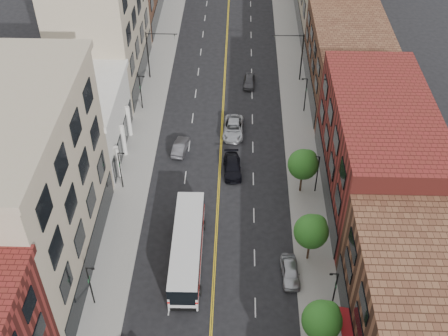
# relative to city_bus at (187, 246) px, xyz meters

# --- Properties ---
(sidewalk_left) EXTENTS (4.00, 110.00, 0.15)m
(sidewalk_left) POSITION_rel_city_bus_xyz_m (-7.30, 21.38, -1.84)
(sidewalk_left) COLOR gray
(sidewalk_left) RESTS_ON ground
(sidewalk_right) EXTENTS (4.00, 110.00, 0.15)m
(sidewalk_right) POSITION_rel_city_bus_xyz_m (12.70, 21.38, -1.84)
(sidewalk_right) COLOR gray
(sidewalk_right) RESTS_ON ground
(bldg_l_tanoffice) EXTENTS (10.00, 22.00, 18.00)m
(bldg_l_tanoffice) POSITION_rel_city_bus_xyz_m (-14.30, -0.62, 7.09)
(bldg_l_tanoffice) COLOR tan
(bldg_l_tanoffice) RESTS_ON ground
(bldg_l_white) EXTENTS (10.00, 14.00, 8.00)m
(bldg_l_white) POSITION_rel_city_bus_xyz_m (-14.30, 17.38, 2.09)
(bldg_l_white) COLOR silver
(bldg_l_white) RESTS_ON ground
(bldg_l_far_a) EXTENTS (10.00, 20.00, 18.00)m
(bldg_l_far_a) POSITION_rel_city_bus_xyz_m (-14.30, 34.38, 7.09)
(bldg_l_far_a) COLOR tan
(bldg_l_far_a) RESTS_ON ground
(bldg_r_mid) EXTENTS (10.00, 22.00, 12.00)m
(bldg_r_mid) POSITION_rel_city_bus_xyz_m (19.70, 10.38, 4.09)
(bldg_r_mid) COLOR maroon
(bldg_r_mid) RESTS_ON ground
(bldg_r_far_a) EXTENTS (10.00, 20.00, 10.00)m
(bldg_r_far_a) POSITION_rel_city_bus_xyz_m (19.70, 31.38, 3.09)
(bldg_r_far_a) COLOR brown
(bldg_r_far_a) RESTS_ON ground
(tree_r_1) EXTENTS (3.40, 3.40, 5.59)m
(tree_r_1) POSITION_rel_city_bus_xyz_m (12.09, -9.55, 2.22)
(tree_r_1) COLOR black
(tree_r_1) RESTS_ON sidewalk_right
(tree_r_2) EXTENTS (3.40, 3.40, 5.59)m
(tree_r_2) POSITION_rel_city_bus_xyz_m (12.09, 0.45, 2.22)
(tree_r_2) COLOR black
(tree_r_2) RESTS_ON sidewalk_right
(tree_r_3) EXTENTS (3.40, 3.40, 5.59)m
(tree_r_3) POSITION_rel_city_bus_xyz_m (12.09, 10.45, 2.22)
(tree_r_3) COLOR black
(tree_r_3) RESTS_ON sidewalk_right
(lamp_l_1) EXTENTS (0.81, 0.55, 5.05)m
(lamp_l_1) POSITION_rel_city_bus_xyz_m (-8.25, -5.62, 1.06)
(lamp_l_1) COLOR black
(lamp_l_1) RESTS_ON sidewalk_left
(lamp_l_2) EXTENTS (0.81, 0.55, 5.05)m
(lamp_l_2) POSITION_rel_city_bus_xyz_m (-8.25, 10.38, 1.06)
(lamp_l_2) COLOR black
(lamp_l_2) RESTS_ON sidewalk_left
(lamp_l_3) EXTENTS (0.81, 0.55, 5.05)m
(lamp_l_3) POSITION_rel_city_bus_xyz_m (-8.25, 26.38, 1.06)
(lamp_l_3) COLOR black
(lamp_l_3) RESTS_ON sidewalk_left
(lamp_r_1) EXTENTS (0.81, 0.55, 5.05)m
(lamp_r_1) POSITION_rel_city_bus_xyz_m (13.65, -5.62, 1.06)
(lamp_r_1) COLOR black
(lamp_r_1) RESTS_ON sidewalk_right
(lamp_r_2) EXTENTS (0.81, 0.55, 5.05)m
(lamp_r_2) POSITION_rel_city_bus_xyz_m (13.65, 10.38, 1.06)
(lamp_r_2) COLOR black
(lamp_r_2) RESTS_ON sidewalk_right
(lamp_r_3) EXTENTS (0.81, 0.55, 5.05)m
(lamp_r_3) POSITION_rel_city_bus_xyz_m (13.65, 26.38, 1.06)
(lamp_r_3) COLOR black
(lamp_r_3) RESTS_ON sidewalk_right
(signal_mast_left) EXTENTS (4.49, 0.18, 7.20)m
(signal_mast_left) POSITION_rel_city_bus_xyz_m (-7.56, 34.38, 2.73)
(signal_mast_left) COLOR black
(signal_mast_left) RESTS_ON sidewalk_left
(signal_mast_right) EXTENTS (4.49, 0.18, 7.20)m
(signal_mast_right) POSITION_rel_city_bus_xyz_m (12.97, 34.38, 2.73)
(signal_mast_right) COLOR black
(signal_mast_right) RESTS_ON sidewalk_right
(city_bus) EXTENTS (3.19, 12.83, 3.29)m
(city_bus) POSITION_rel_city_bus_xyz_m (0.00, 0.00, 0.00)
(city_bus) COLOR silver
(city_bus) RESTS_ON ground
(car_parked_far) EXTENTS (1.94, 4.37, 1.46)m
(car_parked_far) POSITION_rel_city_bus_xyz_m (10.10, -1.88, -1.18)
(car_parked_far) COLOR #A9ABB1
(car_parked_far) RESTS_ON ground
(car_lane_behind) EXTENTS (2.02, 4.38, 1.39)m
(car_lane_behind) POSITION_rel_city_bus_xyz_m (-2.29, 17.36, -1.22)
(car_lane_behind) COLOR #46454A
(car_lane_behind) RESTS_ON ground
(car_lane_a) EXTENTS (2.40, 5.15, 1.45)m
(car_lane_a) POSITION_rel_city_bus_xyz_m (4.21, 13.65, -1.18)
(car_lane_a) COLOR black
(car_lane_a) RESTS_ON ground
(car_lane_b) EXTENTS (2.80, 5.70, 1.56)m
(car_lane_b) POSITION_rel_city_bus_xyz_m (4.20, 21.24, -1.13)
(car_lane_b) COLOR #A8ABB0
(car_lane_b) RESTS_ON ground
(car_lane_c) EXTENTS (1.82, 4.01, 1.34)m
(car_lane_c) POSITION_rel_city_bus_xyz_m (6.30, 32.77, -1.24)
(car_lane_c) COLOR #444348
(car_lane_c) RESTS_ON ground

